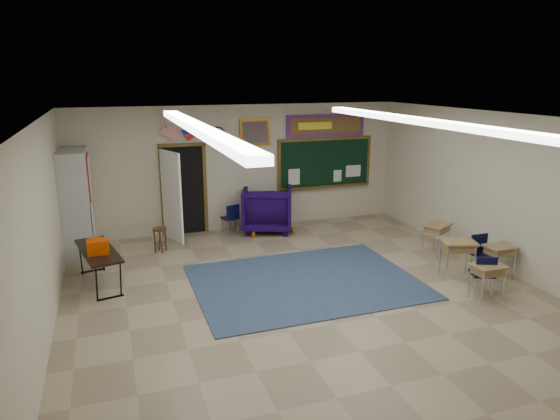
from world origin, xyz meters
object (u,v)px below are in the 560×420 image
object	(u,v)px
folding_table	(99,266)
student_desk_front_left	(457,257)
wooden_stool	(160,240)
student_desk_front_right	(436,238)
wingback_armchair	(267,209)

from	to	relation	value
folding_table	student_desk_front_left	bearing A→B (deg)	-28.30
student_desk_front_left	wooden_stool	size ratio (longest dim) A/B	1.36
student_desk_front_right	folding_table	world-z (taller)	folding_table
student_desk_front_right	wingback_armchair	bearing A→B (deg)	108.08
wingback_armchair	wooden_stool	size ratio (longest dim) A/B	2.24
student_desk_front_left	folding_table	bearing A→B (deg)	-179.30
student_desk_front_right	wooden_stool	xyz separation A→B (m)	(-5.44, 2.09, -0.11)
folding_table	student_desk_front_right	bearing A→B (deg)	-17.72
student_desk_front_right	student_desk_front_left	bearing A→B (deg)	-135.51
folding_table	wooden_stool	bearing A→B (deg)	37.35
folding_table	wingback_armchair	bearing A→B (deg)	17.11
student_desk_front_left	folding_table	distance (m)	6.53
folding_table	wooden_stool	world-z (taller)	folding_table
student_desk_front_left	wooden_stool	bearing A→B (deg)	164.33
student_desk_front_right	folding_table	xyz separation A→B (m)	(-6.66, 0.69, -0.02)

